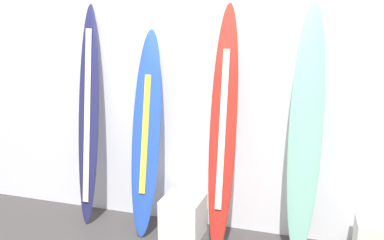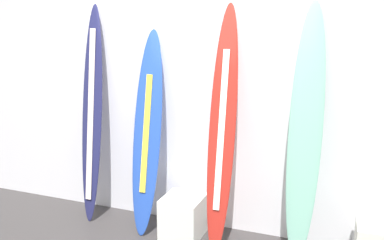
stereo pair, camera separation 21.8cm
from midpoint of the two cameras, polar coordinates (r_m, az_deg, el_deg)
wall_back at (r=4.28m, az=-1.68°, el=4.37°), size 7.20×0.20×2.80m
surfboard_navy at (r=4.47m, az=-14.83°, el=0.19°), size 0.23×0.37×2.20m
surfboard_cobalt at (r=4.17m, az=-7.57°, el=-2.11°), size 0.29×0.45×1.97m
surfboard_crimson at (r=3.84m, az=2.49°, el=-1.29°), size 0.27×0.53×2.21m
surfboard_seafoam at (r=3.82m, az=13.15°, el=-1.62°), size 0.29×0.40×2.22m
display_block_left at (r=4.28m, az=-2.68°, el=-12.62°), size 0.39×0.39×0.40m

